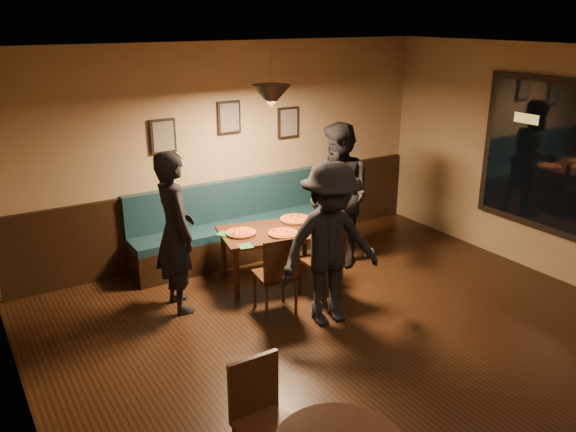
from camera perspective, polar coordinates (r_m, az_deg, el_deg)
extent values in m
plane|color=black|center=(5.60, 11.34, -14.91)|extent=(7.00, 7.00, 0.00)
plane|color=silver|center=(4.67, 13.63, 14.91)|extent=(7.00, 7.00, 0.00)
plane|color=#8C704F|center=(7.75, -5.81, 6.36)|extent=(6.00, 0.00, 6.00)
plane|color=#8C704F|center=(3.73, -23.86, -9.86)|extent=(0.00, 7.00, 7.00)
cube|color=black|center=(7.97, -5.50, -0.01)|extent=(5.88, 0.06, 1.00)
cube|color=black|center=(7.49, 26.37, 4.80)|extent=(0.06, 2.56, 1.86)
plane|color=black|center=(7.47, 26.25, 4.77)|extent=(0.00, 2.40, 2.40)
cube|color=black|center=(7.32, -12.16, 7.67)|extent=(0.32, 0.04, 0.42)
cube|color=black|center=(7.63, -5.82, 9.61)|extent=(0.32, 0.04, 0.42)
cube|color=black|center=(8.09, 0.01, 9.17)|extent=(0.32, 0.04, 0.42)
cone|color=black|center=(6.56, -1.65, 11.67)|extent=(0.44, 0.44, 0.25)
cube|color=#311D0D|center=(7.07, -1.50, -3.96)|extent=(1.37, 1.04, 0.66)
imported|color=black|center=(6.36, -11.00, -1.58)|extent=(0.45, 0.67, 1.78)
imported|color=black|center=(7.43, 5.05, 2.02)|extent=(0.78, 0.96, 1.85)
imported|color=black|center=(5.97, 4.19, -2.86)|extent=(1.18, 0.74, 1.74)
cylinder|color=orange|center=(6.84, -4.64, -1.65)|extent=(0.39, 0.39, 0.04)
cylinder|color=orange|center=(6.81, -0.49, -1.70)|extent=(0.37, 0.37, 0.04)
cylinder|color=orange|center=(7.27, 0.74, -0.30)|extent=(0.47, 0.47, 0.04)
cylinder|color=black|center=(6.98, 3.77, -0.64)|extent=(0.09, 0.09, 0.17)
cylinder|color=#901304|center=(7.15, 1.99, -0.37)|extent=(0.03, 0.03, 0.11)
cube|color=#1C6A1E|center=(6.88, -6.27, -1.74)|extent=(0.22, 0.22, 0.01)
cube|color=#1D6F30|center=(6.50, -4.19, -2.97)|extent=(0.18, 0.18, 0.01)
cube|color=silver|center=(6.66, -0.17, -2.33)|extent=(0.20, 0.07, 0.00)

